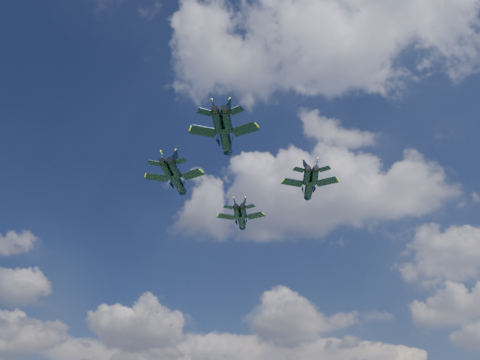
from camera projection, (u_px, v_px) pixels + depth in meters
name	position (u px, v px, depth m)	size (l,w,h in m)	color
jet_lead	(241.00, 220.00, 123.61)	(12.26, 16.45, 3.87)	black
jet_left	(178.00, 182.00, 110.07)	(13.92, 18.29, 4.32)	black
jet_right	(309.00, 188.00, 106.04)	(12.36, 16.64, 3.92)	black
jet_slot	(226.00, 138.00, 90.64)	(13.07, 17.46, 4.11)	black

